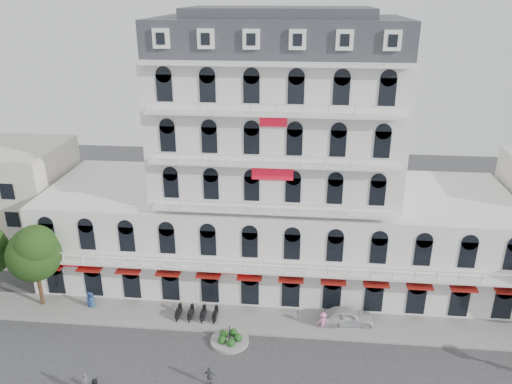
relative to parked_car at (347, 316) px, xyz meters
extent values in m
cube|color=gray|center=(-6.82, -0.41, -0.71)|extent=(53.00, 4.00, 0.16)
cube|color=silver|center=(-6.82, 8.59, 3.71)|extent=(45.00, 14.00, 9.00)
cube|color=silver|center=(-6.82, 8.59, 14.71)|extent=(22.00, 12.00, 13.00)
cube|color=#2D3035|center=(-6.82, 8.59, 22.71)|extent=(21.56, 11.76, 3.00)
cube|color=#2D3035|center=(-6.82, 8.59, 24.61)|extent=(15.84, 8.64, 0.80)
cube|color=maroon|center=(-6.82, 1.09, 2.71)|extent=(40.50, 1.00, 0.15)
cube|color=red|center=(-6.82, 2.47, 12.21)|extent=(3.50, 0.10, 1.40)
cube|color=beige|center=(-36.82, 10.59, 5.21)|extent=(14.00, 10.00, 12.00)
cylinder|color=gray|center=(-9.82, -3.41, -0.67)|extent=(3.20, 3.20, 0.24)
cylinder|color=black|center=(-9.82, -3.41, 0.11)|extent=(0.08, 0.08, 1.40)
sphere|color=#1C4818|center=(-9.12, -3.41, -0.34)|extent=(0.70, 0.70, 0.70)
sphere|color=#1C4818|center=(-9.59, -2.75, -0.34)|extent=(0.70, 0.70, 0.70)
sphere|color=#1C4818|center=(-10.38, -2.99, -0.34)|extent=(0.70, 0.70, 0.70)
sphere|color=#1C4818|center=(-10.39, -3.81, -0.34)|extent=(0.70, 0.70, 0.70)
sphere|color=#1C4818|center=(-9.62, -4.09, -0.34)|extent=(0.70, 0.70, 0.70)
cylinder|color=#382314|center=(-27.82, 0.09, 1.08)|extent=(0.36, 0.36, 3.74)
sphere|color=#183210|center=(-27.82, 0.09, 4.48)|extent=(4.76, 4.76, 4.76)
sphere|color=#183210|center=(-27.32, -0.21, 5.59)|extent=(3.74, 3.74, 3.74)
sphere|color=#183210|center=(-28.22, 0.39, 5.16)|extent=(3.40, 3.40, 3.40)
imported|color=silver|center=(0.00, 0.00, 0.00)|extent=(4.75, 2.21, 1.57)
imported|color=#515158|center=(-19.07, -10.36, 0.46)|extent=(0.63, 0.69, 1.59)
imported|color=navy|center=(-23.09, 0.09, 0.02)|extent=(0.94, 0.81, 1.62)
imported|color=#55565C|center=(-10.55, -8.35, 0.03)|extent=(1.00, 0.51, 1.63)
imported|color=pink|center=(-2.12, -0.96, 0.05)|extent=(1.21, 0.88, 1.67)
imported|color=navy|center=(-23.25, 0.09, 0.05)|extent=(0.73, 0.68, 1.67)
camera|label=1|loc=(-4.36, -36.78, 26.24)|focal=35.00mm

